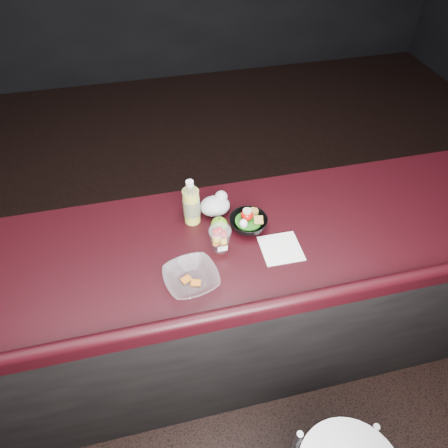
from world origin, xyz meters
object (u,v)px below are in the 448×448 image
Objects in this scene: lemonade_bottle at (191,205)px; takeout_bowl at (191,278)px; fruit_cup at (220,237)px; snack_bowl at (248,222)px; green_apple at (219,225)px.

lemonade_bottle reaches higher than takeout_bowl.
snack_bowl is at bearing 32.29° from fruit_cup.
snack_bowl is at bearing -4.40° from green_apple.
snack_bowl is 0.69× the size of takeout_bowl.
fruit_cup is at bearing -100.56° from green_apple.
green_apple is at bearing -39.56° from lemonade_bottle.
fruit_cup is at bearing -65.69° from lemonade_bottle.
takeout_bowl is at bearing -123.75° from green_apple.
lemonade_bottle is 1.71× the size of fruit_cup.
takeout_bowl is at bearing -100.60° from lemonade_bottle.
lemonade_bottle reaches higher than snack_bowl.
lemonade_bottle is 0.14m from green_apple.
green_apple is 0.12m from snack_bowl.
lemonade_bottle is 2.95× the size of green_apple.
lemonade_bottle reaches higher than green_apple.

